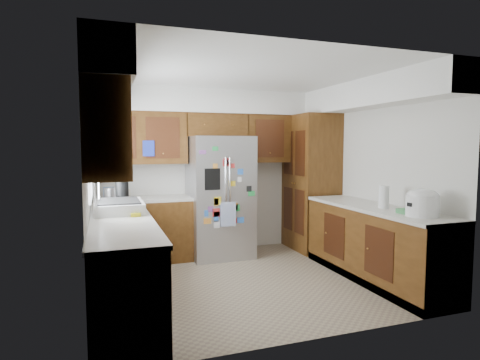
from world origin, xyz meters
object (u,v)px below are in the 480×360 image
object	(u,v)px
fridge	(220,197)
paper_towel	(384,197)
pantry	(311,183)
rice_cooker	(422,202)

from	to	relation	value
fridge	paper_towel	distance (m)	2.36
pantry	paper_towel	world-z (taller)	pantry
pantry	fridge	world-z (taller)	pantry
pantry	rice_cooker	bearing A→B (deg)	-90.01
fridge	paper_towel	world-z (taller)	fridge
rice_cooker	paper_towel	bearing A→B (deg)	90.24
rice_cooker	paper_towel	world-z (taller)	rice_cooker
paper_towel	rice_cooker	bearing A→B (deg)	-89.76
fridge	pantry	bearing A→B (deg)	-2.06
fridge	paper_towel	xyz separation A→B (m)	(1.50, -1.82, 0.15)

